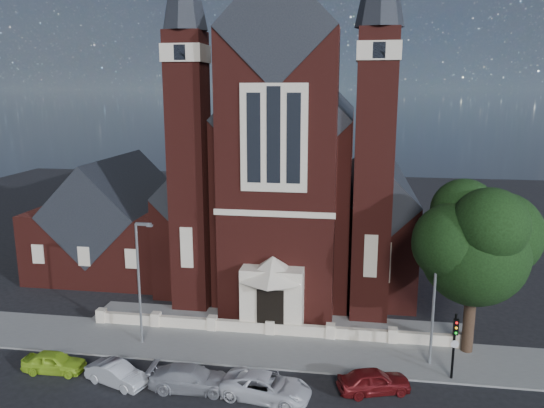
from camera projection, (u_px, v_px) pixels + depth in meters
The scene contains 15 objects.
ground at pixel (286, 289), 43.69m from camera, with size 120.00×120.00×0.00m, color black.
pavement_strip at pixel (265, 349), 33.55m from camera, with size 60.00×5.00×0.12m, color slate.
forecourt_paving at pixel (275, 322), 37.41m from camera, with size 26.00×3.00×0.14m, color slate.
forecourt_wall at pixel (270, 335), 35.48m from camera, with size 24.00×0.40×0.90m, color beige.
church at pixel (298, 176), 49.63m from camera, with size 20.01×34.90×29.20m.
parish_hall at pixel (116, 225), 48.13m from camera, with size 12.00×12.20×10.24m.
street_tree at pixel (478, 247), 31.37m from camera, with size 6.40×6.60×10.70m.
street_lamp_left at pixel (140, 276), 33.27m from camera, with size 1.16×0.22×8.09m.
street_lamp_right at pixel (436, 293), 30.59m from camera, with size 1.16×0.22×8.09m.
traffic_signal at pixel (455, 338), 29.36m from camera, with size 0.28×0.42×4.00m.
car_lime_van at pixel (54, 362), 30.72m from camera, with size 1.45×3.61×1.23m, color #ABDA2B.
car_silver_a at pixel (117, 374), 29.43m from camera, with size 1.30×3.72×1.22m, color #B1B4B9.
car_silver_b at pixel (191, 378), 28.88m from camera, with size 1.86×4.58×1.33m, color #98999F.
car_white_suv at pixel (266, 387), 28.07m from camera, with size 2.22×4.82×1.34m, color white.
car_dark_red at pixel (374, 381), 28.63m from camera, with size 1.59×3.95×1.35m, color maroon.
Camera 1 is at (5.11, -25.92, 16.08)m, focal length 35.00 mm.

